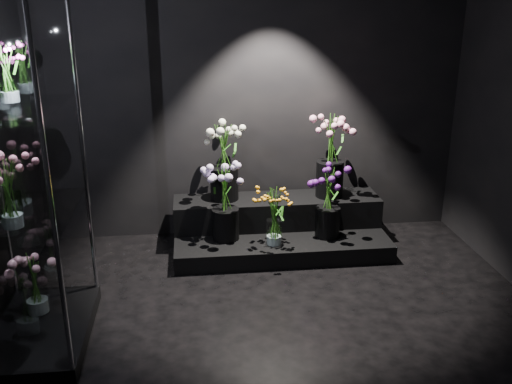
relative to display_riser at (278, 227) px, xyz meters
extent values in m
plane|color=black|center=(-0.21, -1.61, -0.18)|extent=(4.00, 4.00, 0.00)
plane|color=black|center=(-0.21, 0.39, 1.22)|extent=(4.00, 0.00, 4.00)
plane|color=black|center=(-0.21, -3.61, 1.22)|extent=(4.00, 0.00, 4.00)
cube|color=black|center=(0.00, -0.10, -0.10)|extent=(1.94, 0.86, 0.16)
cube|color=black|center=(0.00, 0.12, 0.12)|extent=(1.94, 0.43, 0.27)
cube|color=black|center=(-1.86, -1.35, -0.13)|extent=(0.65, 1.08, 0.11)
cube|color=white|center=(-1.86, -1.35, 0.74)|extent=(0.59, 1.02, 0.01)
cube|color=white|center=(-1.86, -1.35, 1.44)|extent=(0.59, 1.02, 0.01)
cylinder|color=white|center=(-0.09, -0.33, 0.10)|extent=(0.14, 0.14, 0.23)
cylinder|color=black|center=(-0.51, -0.16, 0.13)|extent=(0.24, 0.24, 0.29)
cylinder|color=black|center=(0.41, -0.22, 0.12)|extent=(0.22, 0.22, 0.28)
cylinder|color=black|center=(-0.49, 0.14, 0.41)|extent=(0.26, 0.26, 0.31)
cylinder|color=black|center=(0.50, 0.11, 0.42)|extent=(0.26, 0.26, 0.34)
cylinder|color=white|center=(-1.88, -1.54, 0.86)|extent=(0.13, 0.13, 0.23)
cylinder|color=white|center=(-1.90, -1.19, 1.54)|extent=(0.12, 0.12, 0.19)
cylinder|color=white|center=(-1.92, -1.17, 0.07)|extent=(0.16, 0.16, 0.28)
camera|label=1|loc=(-0.79, -4.89, 2.10)|focal=40.00mm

